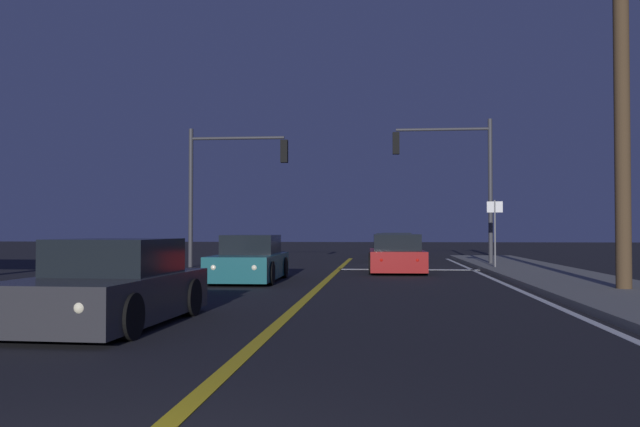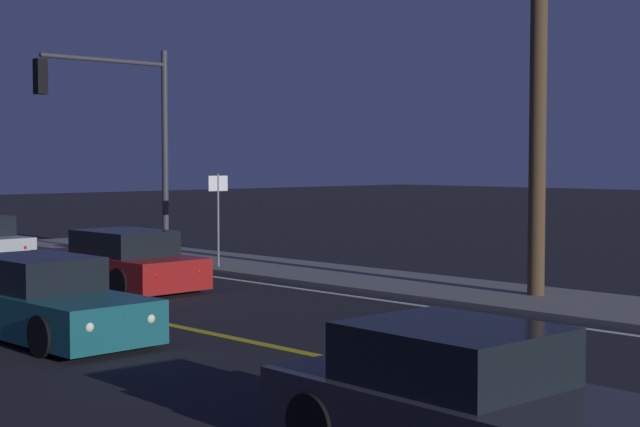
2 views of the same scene
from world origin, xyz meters
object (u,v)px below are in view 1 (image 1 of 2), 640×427
object	(u,v)px
car_side_waiting_silver	(393,249)
utility_pole_right	(622,82)
car_following_oncoming_white	(396,246)
car_lead_oncoming_charcoal	(111,288)
car_parked_curb_red	(396,256)
traffic_signal_far_left	(227,174)
traffic_signal_near_right	(455,168)
car_distant_tail_teal	(250,261)
street_sign_corner	(495,223)

from	to	relation	value
car_side_waiting_silver	utility_pole_right	distance (m)	17.09
car_following_oncoming_white	utility_pole_right	world-z (taller)	utility_pole_right
car_lead_oncoming_charcoal	car_parked_curb_red	world-z (taller)	same
car_lead_oncoming_charcoal	car_parked_curb_red	xyz separation A→B (m)	(4.72, 13.58, 0.00)
car_side_waiting_silver	car_following_oncoming_white	bearing A→B (deg)	87.05
car_lead_oncoming_charcoal	traffic_signal_far_left	xyz separation A→B (m)	(-1.97, 15.90, 3.14)
car_side_waiting_silver	traffic_signal_near_right	distance (m)	5.92
traffic_signal_far_left	utility_pole_right	world-z (taller)	utility_pole_right
car_side_waiting_silver	car_distant_tail_teal	distance (m)	13.19
car_following_oncoming_white	traffic_signal_near_right	xyz separation A→B (m)	(2.20, -10.75, 3.43)
car_side_waiting_silver	car_lead_oncoming_charcoal	distance (m)	21.98
car_following_oncoming_white	car_parked_curb_red	size ratio (longest dim) A/B	0.95
car_following_oncoming_white	traffic_signal_far_left	xyz separation A→B (m)	(-6.98, -12.15, 3.14)
street_sign_corner	car_distant_tail_teal	bearing A→B (deg)	-145.31
car_side_waiting_silver	car_parked_curb_red	size ratio (longest dim) A/B	0.94
car_distant_tail_teal	car_following_oncoming_white	bearing A→B (deg)	-104.56
car_distant_tail_teal	traffic_signal_near_right	world-z (taller)	traffic_signal_near_right
car_side_waiting_silver	street_sign_corner	bearing A→B (deg)	-63.64
car_distant_tail_teal	street_sign_corner	world-z (taller)	street_sign_corner
car_parked_curb_red	traffic_signal_far_left	bearing A→B (deg)	159.61
utility_pole_right	car_distant_tail_teal	bearing A→B (deg)	160.36
car_parked_curb_red	utility_pole_right	xyz separation A→B (m)	(4.99, -7.89, 4.31)
car_side_waiting_silver	car_distant_tail_teal	world-z (taller)	same
traffic_signal_far_left	utility_pole_right	bearing A→B (deg)	-41.17
traffic_signal_near_right	street_sign_corner	bearing A→B (deg)	111.53
car_following_oncoming_white	car_parked_curb_red	xyz separation A→B (m)	(-0.29, -14.48, 0.00)
car_parked_curb_red	street_sign_corner	size ratio (longest dim) A/B	1.83
traffic_signal_far_left	utility_pole_right	distance (m)	15.56
car_side_waiting_silver	utility_pole_right	xyz separation A→B (m)	(4.96, -15.78, 4.31)
car_following_oncoming_white	utility_pole_right	size ratio (longest dim) A/B	0.47
traffic_signal_near_right	street_sign_corner	size ratio (longest dim) A/B	2.33
car_following_oncoming_white	car_parked_curb_red	distance (m)	14.48
car_parked_curb_red	car_following_oncoming_white	bearing A→B (deg)	87.58
traffic_signal_near_right	traffic_signal_far_left	size ratio (longest dim) A/B	1.08
car_side_waiting_silver	traffic_signal_far_left	xyz separation A→B (m)	(-6.73, -5.56, 3.14)
car_side_waiting_silver	traffic_signal_near_right	xyz separation A→B (m)	(2.45, -4.16, 3.43)
traffic_signal_near_right	car_following_oncoming_white	bearing A→B (deg)	-78.46
car_side_waiting_silver	traffic_signal_far_left	world-z (taller)	traffic_signal_far_left
utility_pole_right	street_sign_corner	bearing A→B (deg)	99.02
car_following_oncoming_white	street_sign_corner	world-z (taller)	street_sign_corner
car_following_oncoming_white	traffic_signal_far_left	distance (m)	14.37
traffic_signal_far_left	utility_pole_right	xyz separation A→B (m)	(11.68, -10.22, 1.17)
traffic_signal_far_left	street_sign_corner	xyz separation A→B (m)	(10.28, -1.40, -2.00)
car_parked_curb_red	car_side_waiting_silver	bearing A→B (deg)	88.50
traffic_signal_near_right	traffic_signal_far_left	world-z (taller)	traffic_signal_near_right
car_lead_oncoming_charcoal	car_side_waiting_silver	bearing A→B (deg)	-100.36
car_lead_oncoming_charcoal	traffic_signal_far_left	distance (m)	16.33
car_lead_oncoming_charcoal	traffic_signal_near_right	size ratio (longest dim) A/B	0.70
traffic_signal_far_left	car_following_oncoming_white	bearing A→B (deg)	60.12
car_side_waiting_silver	car_distant_tail_teal	size ratio (longest dim) A/B	0.98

